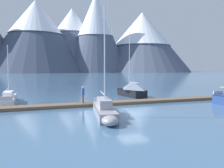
# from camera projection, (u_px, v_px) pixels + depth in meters

# --- Properties ---
(ground_plane) EXTENTS (700.00, 700.00, 0.00)m
(ground_plane) POSITION_uv_depth(u_px,v_px,m) (133.00, 111.00, 20.36)
(ground_plane) COLOR #426689
(mountain_shoulder_ridge) EXTENTS (92.88, 92.88, 62.21)m
(mountain_shoulder_ridge) POSITION_uv_depth(u_px,v_px,m) (36.00, 34.00, 198.91)
(mountain_shoulder_ridge) COLOR #424C60
(mountain_shoulder_ridge) RESTS_ON ground
(mountain_east_summit) EXTENTS (80.83, 80.83, 59.98)m
(mountain_east_summit) POSITION_uv_depth(u_px,v_px,m) (72.00, 39.00, 217.98)
(mountain_east_summit) COLOR #4C566B
(mountain_east_summit) RESTS_ON ground
(mountain_rear_spur) EXTENTS (56.11, 56.11, 69.40)m
(mountain_rear_spur) POSITION_uv_depth(u_px,v_px,m) (96.00, 30.00, 203.12)
(mountain_rear_spur) COLOR #4C566B
(mountain_rear_spur) RESTS_ON ground
(mountain_north_horn) EXTENTS (92.51, 92.51, 57.03)m
(mountain_north_horn) POSITION_uv_depth(u_px,v_px,m) (142.00, 40.00, 221.61)
(mountain_north_horn) COLOR #4C566B
(mountain_north_horn) RESTS_ON ground
(dock) EXTENTS (28.39, 2.48, 0.30)m
(dock) POSITION_uv_depth(u_px,v_px,m) (118.00, 103.00, 24.15)
(dock) COLOR brown
(dock) RESTS_ON ground
(sailboat_nearest_berth) EXTENTS (1.61, 6.97, 6.33)m
(sailboat_nearest_berth) POSITION_uv_depth(u_px,v_px,m) (9.00, 98.00, 25.10)
(sailboat_nearest_berth) COLOR white
(sailboat_nearest_berth) RESTS_ON ground
(sailboat_second_berth) EXTENTS (2.37, 7.40, 8.56)m
(sailboat_second_berth) POSITION_uv_depth(u_px,v_px,m) (105.00, 110.00, 17.98)
(sailboat_second_berth) COLOR #93939E
(sailboat_second_berth) RESTS_ON ground
(sailboat_mid_dock_port) EXTENTS (2.61, 5.93, 8.70)m
(sailboat_mid_dock_port) POSITION_uv_depth(u_px,v_px,m) (131.00, 89.00, 30.84)
(sailboat_mid_dock_port) COLOR black
(sailboat_mid_dock_port) RESTS_ON ground
(person_on_dock) EXTENTS (0.26, 0.59, 1.69)m
(person_on_dock) POSITION_uv_depth(u_px,v_px,m) (83.00, 93.00, 22.98)
(person_on_dock) COLOR brown
(person_on_dock) RESTS_ON dock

